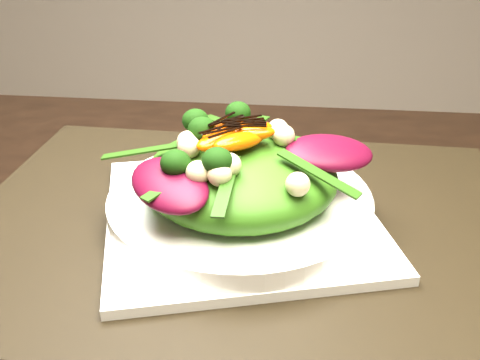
# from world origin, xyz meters

# --- Properties ---
(dining_table) EXTENTS (1.60, 0.90, 0.75)m
(dining_table) POSITION_xyz_m (0.00, 0.00, 0.73)
(dining_table) COLOR black
(dining_table) RESTS_ON floor
(placemat) EXTENTS (0.56, 0.43, 0.00)m
(placemat) POSITION_xyz_m (0.05, 0.11, 0.75)
(placemat) COLOR black
(placemat) RESTS_ON dining_table
(plate_base) EXTENTS (0.32, 0.32, 0.01)m
(plate_base) POSITION_xyz_m (0.05, 0.11, 0.76)
(plate_base) COLOR white
(plate_base) RESTS_ON placemat
(salad_bowl) EXTENTS (0.31, 0.31, 0.02)m
(salad_bowl) POSITION_xyz_m (0.05, 0.11, 0.77)
(salad_bowl) COLOR white
(salad_bowl) RESTS_ON plate_base
(lettuce_mound) EXTENTS (0.19, 0.19, 0.06)m
(lettuce_mound) POSITION_xyz_m (0.05, 0.11, 0.80)
(lettuce_mound) COLOR #376A13
(lettuce_mound) RESTS_ON salad_bowl
(radicchio_leaf) EXTENTS (0.10, 0.08, 0.02)m
(radicchio_leaf) POSITION_xyz_m (0.14, 0.12, 0.83)
(radicchio_leaf) COLOR #48071A
(radicchio_leaf) RESTS_ON lettuce_mound
(orange_segment) EXTENTS (0.06, 0.03, 0.01)m
(orange_segment) POSITION_xyz_m (0.06, 0.13, 0.84)
(orange_segment) COLOR #F74D04
(orange_segment) RESTS_ON lettuce_mound
(broccoli_floret) EXTENTS (0.04, 0.04, 0.04)m
(broccoli_floret) POSITION_xyz_m (-0.00, 0.15, 0.84)
(broccoli_floret) COLOR black
(broccoli_floret) RESTS_ON lettuce_mound
(macadamia_nut) EXTENTS (0.02, 0.02, 0.02)m
(macadamia_nut) POSITION_xyz_m (0.08, 0.08, 0.84)
(macadamia_nut) COLOR beige
(macadamia_nut) RESTS_ON lettuce_mound
(balsamic_drizzle) EXTENTS (0.04, 0.01, 0.00)m
(balsamic_drizzle) POSITION_xyz_m (0.06, 0.13, 0.85)
(balsamic_drizzle) COLOR black
(balsamic_drizzle) RESTS_ON orange_segment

